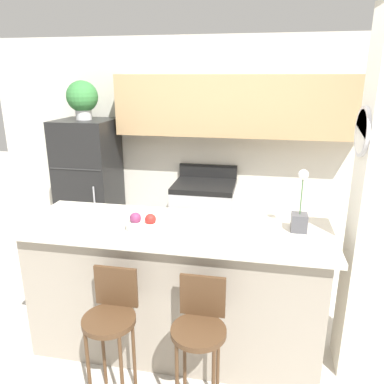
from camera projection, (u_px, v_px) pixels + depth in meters
name	position (u px, v px, depth m)	size (l,w,h in m)	color
ground_plane	(176.00, 345.00, 3.06)	(14.00, 14.00, 0.00)	beige
wall_back	(221.00, 131.00, 4.40)	(5.60, 0.38, 2.55)	silver
pillar_right	(383.00, 206.00, 2.48)	(0.38, 0.32, 2.55)	silver
counter_bar	(175.00, 288.00, 2.90)	(2.28, 0.77, 1.05)	gray
refrigerator	(90.00, 186.00, 4.60)	(0.65, 0.66, 1.62)	black
stove_range	(204.00, 219.00, 4.47)	(0.71, 0.62, 1.07)	silver
bar_stool_left	(111.00, 319.00, 2.41)	(0.34, 0.34, 0.92)	#4C331E
bar_stool_right	(200.00, 330.00, 2.31)	(0.34, 0.34, 0.92)	#4C331E
potted_plant_on_fridge	(82.00, 98.00, 4.29)	(0.36, 0.36, 0.44)	silver
orchid_vase	(300.00, 214.00, 2.63)	(0.11, 0.11, 0.45)	#4C4C51
fruit_bowl	(143.00, 224.00, 2.70)	(0.25, 0.25, 0.12)	silver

